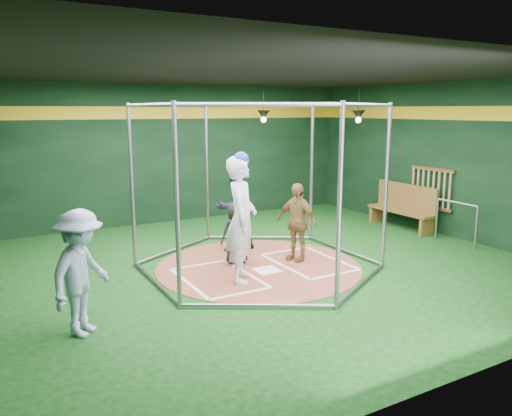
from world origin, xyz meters
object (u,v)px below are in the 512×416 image
visitor_leopard (297,222)px  umpire (235,207)px  dugout_bench (403,206)px  batter_figure (241,218)px

visitor_leopard → umpire: size_ratio=0.83×
umpire → dugout_bench: bearing=163.6°
batter_figure → umpire: (0.76, 1.75, -0.18)m
visitor_leopard → dugout_bench: bearing=82.0°
dugout_bench → batter_figure: bearing=-164.3°
batter_figure → umpire: batter_figure is taller
visitor_leopard → umpire: 1.42m
visitor_leopard → umpire: bearing=-171.7°
umpire → batter_figure: bearing=53.5°
umpire → dugout_bench: (4.51, -0.27, -0.36)m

